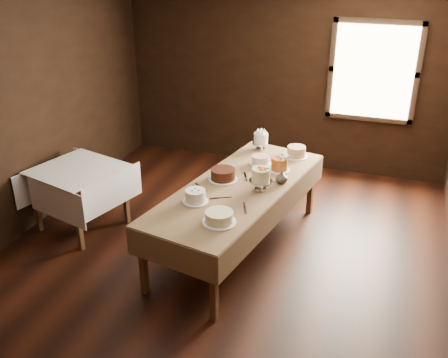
{
  "coord_description": "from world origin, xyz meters",
  "views": [
    {
      "loc": [
        1.61,
        -4.51,
        3.3
      ],
      "look_at": [
        0.0,
        0.2,
        0.95
      ],
      "focal_mm": 40.78,
      "sensor_mm": 36.0,
      "label": 1
    }
  ],
  "objects_px": {
    "cake_flowers": "(261,180)",
    "flower_vase": "(281,177)",
    "cake_chocolate": "(223,175)",
    "cake_server_e": "(203,189)",
    "cake_meringue": "(261,142)",
    "cake_cream": "(219,218)",
    "display_table": "(238,191)",
    "cake_server_d": "(275,182)",
    "cake_server_c": "(245,175)",
    "cake_caramel": "(279,165)",
    "cake_server_a": "(225,198)",
    "cake_speckled": "(296,152)",
    "cake_lattice": "(260,161)",
    "cake_server_b": "(245,210)",
    "side_table": "(78,176)",
    "cake_swirl": "(195,196)"
  },
  "relations": [
    {
      "from": "cake_swirl",
      "to": "flower_vase",
      "type": "relative_size",
      "value": 2.03
    },
    {
      "from": "cake_server_b",
      "to": "cake_server_d",
      "type": "bearing_deg",
      "value": 148.75
    },
    {
      "from": "cake_cream",
      "to": "cake_server_d",
      "type": "xyz_separation_m",
      "value": [
        0.3,
        1.07,
        -0.05
      ]
    },
    {
      "from": "cake_caramel",
      "to": "cake_server_a",
      "type": "xyz_separation_m",
      "value": [
        -0.38,
        -0.88,
        -0.07
      ]
    },
    {
      "from": "cake_server_c",
      "to": "cake_server_b",
      "type": "bearing_deg",
      "value": 173.21
    },
    {
      "from": "cake_caramel",
      "to": "cake_server_a",
      "type": "distance_m",
      "value": 0.96
    },
    {
      "from": "cake_server_e",
      "to": "flower_vase",
      "type": "height_order",
      "value": "flower_vase"
    },
    {
      "from": "cake_server_b",
      "to": "cake_server_d",
      "type": "distance_m",
      "value": 0.77
    },
    {
      "from": "cake_meringue",
      "to": "cake_server_e",
      "type": "xyz_separation_m",
      "value": [
        -0.29,
        -1.34,
        -0.1
      ]
    },
    {
      "from": "side_table",
      "to": "cake_server_d",
      "type": "relative_size",
      "value": 4.84
    },
    {
      "from": "cake_chocolate",
      "to": "display_table",
      "type": "bearing_deg",
      "value": -25.07
    },
    {
      "from": "cake_caramel",
      "to": "cake_server_e",
      "type": "relative_size",
      "value": 1.08
    },
    {
      "from": "cake_cream",
      "to": "cake_server_a",
      "type": "relative_size",
      "value": 1.5
    },
    {
      "from": "cake_meringue",
      "to": "cake_cream",
      "type": "relative_size",
      "value": 0.72
    },
    {
      "from": "cake_server_d",
      "to": "cake_server_e",
      "type": "relative_size",
      "value": 1.0
    },
    {
      "from": "cake_flowers",
      "to": "cake_server_e",
      "type": "distance_m",
      "value": 0.64
    },
    {
      "from": "cake_caramel",
      "to": "display_table",
      "type": "bearing_deg",
      "value": -120.97
    },
    {
      "from": "cake_server_c",
      "to": "cake_server_d",
      "type": "xyz_separation_m",
      "value": [
        0.38,
        -0.07,
        0.0
      ]
    },
    {
      "from": "cake_server_b",
      "to": "cake_cream",
      "type": "bearing_deg",
      "value": -50.13
    },
    {
      "from": "display_table",
      "to": "cake_chocolate",
      "type": "relative_size",
      "value": 7.17
    },
    {
      "from": "cake_server_c",
      "to": "cake_server_e",
      "type": "bearing_deg",
      "value": 122.59
    },
    {
      "from": "cake_speckled",
      "to": "cake_caramel",
      "type": "height_order",
      "value": "cake_caramel"
    },
    {
      "from": "side_table",
      "to": "cake_caramel",
      "type": "distance_m",
      "value": 2.44
    },
    {
      "from": "display_table",
      "to": "cake_flowers",
      "type": "distance_m",
      "value": 0.31
    },
    {
      "from": "cake_lattice",
      "to": "cake_cream",
      "type": "relative_size",
      "value": 0.74
    },
    {
      "from": "side_table",
      "to": "cake_speckled",
      "type": "relative_size",
      "value": 3.85
    },
    {
      "from": "cake_caramel",
      "to": "flower_vase",
      "type": "relative_size",
      "value": 1.76
    },
    {
      "from": "side_table",
      "to": "cake_server_d",
      "type": "bearing_deg",
      "value": 9.27
    },
    {
      "from": "cake_server_c",
      "to": "cake_meringue",
      "type": "bearing_deg",
      "value": -20.66
    },
    {
      "from": "cake_flowers",
      "to": "cake_cream",
      "type": "height_order",
      "value": "cake_flowers"
    },
    {
      "from": "cake_chocolate",
      "to": "cake_server_a",
      "type": "distance_m",
      "value": 0.46
    },
    {
      "from": "cake_chocolate",
      "to": "cake_cream",
      "type": "distance_m",
      "value": 0.98
    },
    {
      "from": "cake_meringue",
      "to": "cake_server_a",
      "type": "distance_m",
      "value": 1.46
    },
    {
      "from": "cake_meringue",
      "to": "cake_swirl",
      "type": "bearing_deg",
      "value": -98.88
    },
    {
      "from": "cake_chocolate",
      "to": "cake_server_a",
      "type": "relative_size",
      "value": 1.61
    },
    {
      "from": "cake_chocolate",
      "to": "cake_meringue",
      "type": "bearing_deg",
      "value": 81.04
    },
    {
      "from": "cake_server_e",
      "to": "display_table",
      "type": "bearing_deg",
      "value": 68.97
    },
    {
      "from": "cake_flowers",
      "to": "cake_swirl",
      "type": "xyz_separation_m",
      "value": [
        -0.57,
        -0.49,
        -0.05
      ]
    },
    {
      "from": "cake_meringue",
      "to": "cake_cream",
      "type": "height_order",
      "value": "cake_meringue"
    },
    {
      "from": "cake_flowers",
      "to": "cake_chocolate",
      "type": "bearing_deg",
      "value": 166.31
    },
    {
      "from": "display_table",
      "to": "cake_chocolate",
      "type": "distance_m",
      "value": 0.27
    },
    {
      "from": "cake_cream",
      "to": "cake_server_b",
      "type": "bearing_deg",
      "value": 61.33
    },
    {
      "from": "cake_chocolate",
      "to": "flower_vase",
      "type": "distance_m",
      "value": 0.66
    },
    {
      "from": "cake_server_a",
      "to": "flower_vase",
      "type": "bearing_deg",
      "value": 20.38
    },
    {
      "from": "cake_chocolate",
      "to": "cake_flowers",
      "type": "xyz_separation_m",
      "value": [
        0.47,
        -0.12,
        0.05
      ]
    },
    {
      "from": "side_table",
      "to": "cake_server_d",
      "type": "xyz_separation_m",
      "value": [
        2.36,
        0.38,
        0.11
      ]
    },
    {
      "from": "cake_flowers",
      "to": "flower_vase",
      "type": "xyz_separation_m",
      "value": [
        0.18,
        0.24,
        -0.04
      ]
    },
    {
      "from": "side_table",
      "to": "cake_server_b",
      "type": "xyz_separation_m",
      "value": [
        2.23,
        -0.37,
        0.11
      ]
    },
    {
      "from": "cake_chocolate",
      "to": "cake_server_e",
      "type": "xyz_separation_m",
      "value": [
        -0.13,
        -0.3,
        -0.06
      ]
    },
    {
      "from": "cake_swirl",
      "to": "cake_flowers",
      "type": "bearing_deg",
      "value": 41.04
    }
  ]
}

